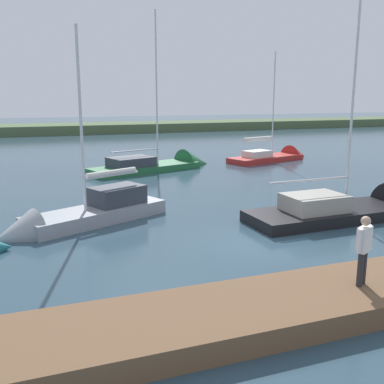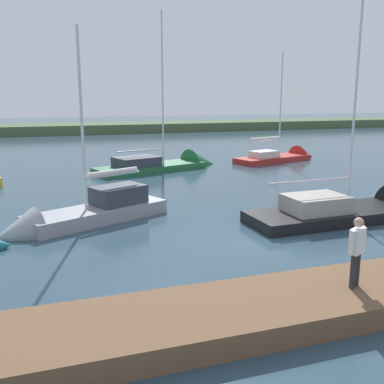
{
  "view_description": "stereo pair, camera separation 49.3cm",
  "coord_description": "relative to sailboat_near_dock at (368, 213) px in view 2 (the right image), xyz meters",
  "views": [
    {
      "loc": [
        7.27,
        12.84,
        4.95
      ],
      "look_at": [
        1.44,
        -3.0,
        1.3
      ],
      "focal_mm": 41.55,
      "sensor_mm": 36.0,
      "label": 1
    },
    {
      "loc": [
        6.81,
        13.0,
        4.95
      ],
      "look_at": [
        1.44,
        -3.0,
        1.3
      ],
      "focal_mm": 41.55,
      "sensor_mm": 36.0,
      "label": 2
    }
  ],
  "objects": [
    {
      "name": "ground_plane",
      "position": [
        5.93,
        1.73,
        -0.17
      ],
      "size": [
        200.0,
        200.0,
        0.0
      ],
      "primitive_type": "plane",
      "color": "#2D4756"
    },
    {
      "name": "far_shoreline",
      "position": [
        5.93,
        -49.01,
        -0.17
      ],
      "size": [
        180.0,
        8.0,
        2.4
      ],
      "primitive_type": "cube",
      "color": "#4C603D",
      "rests_on": "ground_plane"
    },
    {
      "name": "dock_pier",
      "position": [
        5.93,
        6.54,
        0.1
      ],
      "size": [
        27.75,
        2.49,
        0.53
      ],
      "primitive_type": "cube",
      "color": "brown",
      "rests_on": "ground_plane"
    },
    {
      "name": "sailboat_near_dock",
      "position": [
        0.0,
        0.0,
        0.0
      ],
      "size": [
        8.94,
        2.71,
        10.68
      ],
      "rotation": [
        0.0,
        0.0,
        3.17
      ],
      "color": "black",
      "rests_on": "ground_plane"
    },
    {
      "name": "sailboat_far_left",
      "position": [
        11.65,
        -2.6,
        0.07
      ],
      "size": [
        7.18,
        4.59,
        8.3
      ],
      "rotation": [
        0.0,
        0.0,
        0.43
      ],
      "color": "gray",
      "rests_on": "ground_plane"
    },
    {
      "name": "sailboat_behind_pier",
      "position": [
        4.37,
        -14.78,
        -0.05
      ],
      "size": [
        9.6,
        5.3,
        11.6
      ],
      "rotation": [
        0.0,
        0.0,
        3.47
      ],
      "color": "#236638",
      "rests_on": "ground_plane"
    },
    {
      "name": "sailboat_mid_channel",
      "position": [
        -5.37,
        -16.02,
        -0.07
      ],
      "size": [
        8.11,
        4.26,
        9.25
      ],
      "rotation": [
        0.0,
        0.0,
        3.44
      ],
      "color": "#B22823",
      "rests_on": "ground_plane"
    },
    {
      "name": "person_on_dock",
      "position": [
        6.0,
        6.66,
        1.35
      ],
      "size": [
        0.58,
        0.41,
        1.7
      ],
      "rotation": [
        0.0,
        0.0,
        5.21
      ],
      "color": "#28282D",
      "rests_on": "dock_pier"
    }
  ]
}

